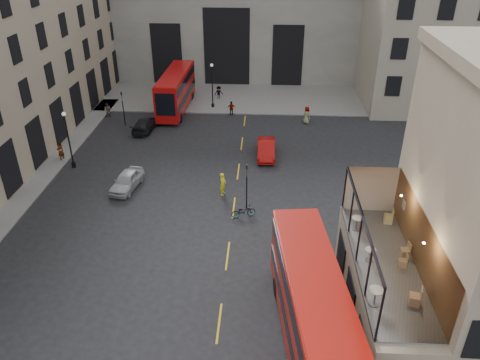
# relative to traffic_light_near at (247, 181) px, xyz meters

# --- Properties ---
(ground) EXTENTS (140.00, 140.00, 0.00)m
(ground) POSITION_rel_traffic_light_near_xyz_m (1.00, -12.00, -2.42)
(ground) COLOR black
(ground) RESTS_ON ground
(host_building_main) EXTENTS (7.26, 11.40, 15.10)m
(host_building_main) POSITION_rel_traffic_light_near_xyz_m (10.95, -12.00, 5.36)
(host_building_main) COLOR tan
(host_building_main) RESTS_ON ground
(host_frontage) EXTENTS (3.00, 11.00, 4.50)m
(host_frontage) POSITION_rel_traffic_light_near_xyz_m (7.50, -12.00, -0.17)
(host_frontage) COLOR tan
(host_frontage) RESTS_ON ground
(cafe_floor) EXTENTS (3.00, 10.00, 0.10)m
(cafe_floor) POSITION_rel_traffic_light_near_xyz_m (7.50, -12.00, 2.12)
(cafe_floor) COLOR slate
(cafe_floor) RESTS_ON host_frontage
(gateway) EXTENTS (35.00, 10.60, 18.00)m
(gateway) POSITION_rel_traffic_light_near_xyz_m (-4.00, 35.99, 6.96)
(gateway) COLOR #A09E95
(gateway) RESTS_ON ground
(building_right) EXTENTS (16.60, 18.60, 20.00)m
(building_right) POSITION_rel_traffic_light_near_xyz_m (21.00, 27.97, 7.97)
(building_right) COLOR #9F9780
(building_right) RESTS_ON ground
(pavement_far) EXTENTS (40.00, 12.00, 0.12)m
(pavement_far) POSITION_rel_traffic_light_near_xyz_m (-5.00, 26.00, -2.36)
(pavement_far) COLOR slate
(pavement_far) RESTS_ON ground
(traffic_light_near) EXTENTS (0.16, 0.20, 3.80)m
(traffic_light_near) POSITION_rel_traffic_light_near_xyz_m (0.00, 0.00, 0.00)
(traffic_light_near) COLOR black
(traffic_light_near) RESTS_ON ground
(traffic_light_far) EXTENTS (0.16, 0.20, 3.80)m
(traffic_light_far) POSITION_rel_traffic_light_near_xyz_m (-14.00, 16.00, 0.00)
(traffic_light_far) COLOR black
(traffic_light_far) RESTS_ON ground
(street_lamp_a) EXTENTS (0.36, 0.36, 5.33)m
(street_lamp_a) POSITION_rel_traffic_light_near_xyz_m (-16.00, 6.00, -0.03)
(street_lamp_a) COLOR black
(street_lamp_a) RESTS_ON ground
(street_lamp_b) EXTENTS (0.36, 0.36, 5.33)m
(street_lamp_b) POSITION_rel_traffic_light_near_xyz_m (-5.00, 22.00, -0.03)
(street_lamp_b) COLOR black
(street_lamp_b) RESTS_ON ground
(bus_near) EXTENTS (4.06, 12.09, 4.73)m
(bus_near) POSITION_rel_traffic_light_near_xyz_m (3.89, -13.11, 0.23)
(bus_near) COLOR #B8140C
(bus_near) RESTS_ON ground
(bus_far) EXTENTS (2.84, 11.23, 4.46)m
(bus_far) POSITION_rel_traffic_light_near_xyz_m (-9.16, 21.17, 0.08)
(bus_far) COLOR #AD0C0C
(bus_far) RESTS_ON ground
(car_a) EXTENTS (2.36, 4.45, 1.44)m
(car_a) POSITION_rel_traffic_light_near_xyz_m (-10.11, 2.54, -1.70)
(car_a) COLOR #A5A9AE
(car_a) RESTS_ON ground
(car_b) EXTENTS (1.65, 4.63, 1.52)m
(car_b) POSITION_rel_traffic_light_near_xyz_m (1.45, 9.25, -1.66)
(car_b) COLOR #B10D0A
(car_b) RESTS_ON ground
(car_c) EXTENTS (2.33, 4.73, 1.32)m
(car_c) POSITION_rel_traffic_light_near_xyz_m (-11.45, 14.77, -1.76)
(car_c) COLOR black
(car_c) RESTS_ON ground
(bicycle) EXTENTS (1.97, 1.16, 0.98)m
(bicycle) POSITION_rel_traffic_light_near_xyz_m (-0.18, -1.23, -1.94)
(bicycle) COLOR gray
(bicycle) RESTS_ON ground
(cyclist) EXTENTS (0.63, 0.80, 1.93)m
(cyclist) POSITION_rel_traffic_light_near_xyz_m (-2.02, 2.01, -1.46)
(cyclist) COLOR yellow
(cyclist) RESTS_ON ground
(pedestrian_a) EXTENTS (0.86, 0.69, 1.70)m
(pedestrian_a) POSITION_rel_traffic_light_near_xyz_m (-16.59, 18.41, -1.58)
(pedestrian_a) COLOR gray
(pedestrian_a) RESTS_ON ground
(pedestrian_b) EXTENTS (1.26, 1.02, 1.71)m
(pedestrian_b) POSITION_rel_traffic_light_near_xyz_m (-4.56, 24.97, -1.57)
(pedestrian_b) COLOR gray
(pedestrian_b) RESTS_ON ground
(pedestrian_c) EXTENTS (1.00, 0.48, 1.65)m
(pedestrian_c) POSITION_rel_traffic_light_near_xyz_m (-2.60, 19.73, -1.60)
(pedestrian_c) COLOR gray
(pedestrian_c) RESTS_ON ground
(pedestrian_d) EXTENTS (1.04, 1.12, 1.92)m
(pedestrian_d) POSITION_rel_traffic_light_near_xyz_m (5.82, 17.76, -1.46)
(pedestrian_d) COLOR gray
(pedestrian_d) RESTS_ON ground
(pedestrian_e) EXTENTS (0.69, 0.81, 1.88)m
(pedestrian_e) POSITION_rel_traffic_light_near_xyz_m (-17.59, 7.28, -1.49)
(pedestrian_e) COLOR gray
(pedestrian_e) RESTS_ON ground
(cafe_table_near) EXTENTS (0.67, 0.67, 0.84)m
(cafe_table_near) POSITION_rel_traffic_light_near_xyz_m (6.37, -14.84, 2.73)
(cafe_table_near) COLOR beige
(cafe_table_near) RESTS_ON cafe_floor
(cafe_table_mid) EXTENTS (0.55, 0.55, 0.69)m
(cafe_table_mid) POSITION_rel_traffic_light_near_xyz_m (6.73, -11.72, 2.63)
(cafe_table_mid) COLOR silver
(cafe_table_mid) RESTS_ON cafe_floor
(cafe_table_far) EXTENTS (0.61, 0.61, 0.76)m
(cafe_table_far) POSITION_rel_traffic_light_near_xyz_m (6.50, -9.00, 2.68)
(cafe_table_far) COLOR beige
(cafe_table_far) RESTS_ON cafe_floor
(cafe_chair_a) EXTENTS (0.58, 0.58, 0.97)m
(cafe_chair_a) POSITION_rel_traffic_light_near_xyz_m (8.17, -14.76, 2.47)
(cafe_chair_a) COLOR tan
(cafe_chair_a) RESTS_ON cafe_floor
(cafe_chair_b) EXTENTS (0.40, 0.40, 0.75)m
(cafe_chair_b) POSITION_rel_traffic_light_near_xyz_m (8.29, -12.11, 2.40)
(cafe_chair_b) COLOR tan
(cafe_chair_b) RESTS_ON cafe_floor
(cafe_chair_c) EXTENTS (0.47, 0.47, 0.83)m
(cafe_chair_c) POSITION_rel_traffic_light_near_xyz_m (8.59, -11.31, 2.43)
(cafe_chair_c) COLOR tan
(cafe_chair_c) RESTS_ON cafe_floor
(cafe_chair_d) EXTENTS (0.51, 0.51, 0.93)m
(cafe_chair_d) POSITION_rel_traffic_light_near_xyz_m (8.41, -8.25, 2.46)
(cafe_chair_d) COLOR #D4BF7A
(cafe_chair_d) RESTS_ON cafe_floor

